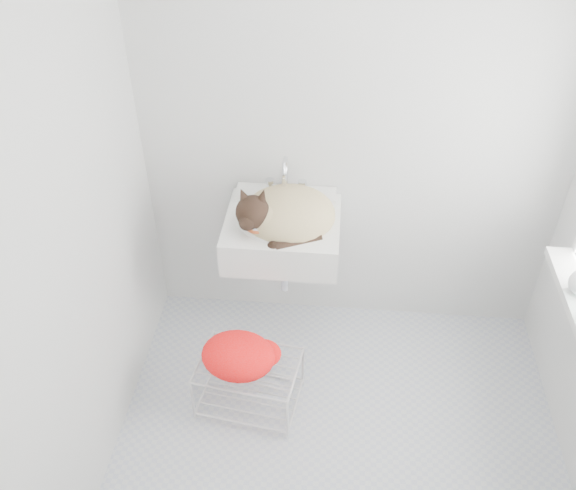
{
  "coord_description": "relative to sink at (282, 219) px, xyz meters",
  "views": [
    {
      "loc": [
        -0.09,
        -1.71,
        2.68
      ],
      "look_at": [
        -0.29,
        0.5,
        0.88
      ],
      "focal_mm": 38.12,
      "sensor_mm": 36.0,
      "label": 1
    }
  ],
  "objects": [
    {
      "name": "floor",
      "position": [
        0.34,
        -0.74,
        -0.85
      ],
      "size": [
        2.2,
        2.0,
        0.02
      ],
      "primitive_type": "cube",
      "color": "silver",
      "rests_on": "ground"
    },
    {
      "name": "back_wall",
      "position": [
        0.34,
        0.26,
        0.4
      ],
      "size": [
        2.2,
        0.02,
        2.5
      ],
      "primitive_type": "cube",
      "color": "silver",
      "rests_on": "ground"
    },
    {
      "name": "left_wall",
      "position": [
        -0.76,
        -0.74,
        0.4
      ],
      "size": [
        0.02,
        2.0,
        2.5
      ],
      "primitive_type": "cube",
      "color": "silver",
      "rests_on": "ground"
    },
    {
      "name": "sink",
      "position": [
        0.0,
        0.0,
        0.0
      ],
      "size": [
        0.58,
        0.5,
        0.23
      ],
      "primitive_type": "cube",
      "color": "white",
      "rests_on": "back_wall"
    },
    {
      "name": "faucet",
      "position": [
        0.0,
        0.18,
        0.14
      ],
      "size": [
        0.21,
        0.15,
        0.21
      ],
      "primitive_type": null,
      "color": "silver",
      "rests_on": "sink"
    },
    {
      "name": "cat",
      "position": [
        0.01,
        -0.02,
        0.04
      ],
      "size": [
        0.52,
        0.46,
        0.31
      ],
      "rotation": [
        0.0,
        0.0,
        0.17
      ],
      "color": "tan",
      "rests_on": "sink"
    },
    {
      "name": "wire_rack",
      "position": [
        -0.13,
        -0.48,
        -0.7
      ],
      "size": [
        0.54,
        0.41,
        0.29
      ],
      "primitive_type": "cube",
      "rotation": [
        0.0,
        0.0,
        -0.15
      ],
      "color": "silver",
      "rests_on": "floor"
    },
    {
      "name": "towel",
      "position": [
        -0.17,
        -0.5,
        -0.53
      ],
      "size": [
        0.41,
        0.32,
        0.15
      ],
      "primitive_type": "ellipsoid",
      "rotation": [
        0.0,
        0.0,
        -0.16
      ],
      "color": "#F90100",
      "rests_on": "wire_rack"
    }
  ]
}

